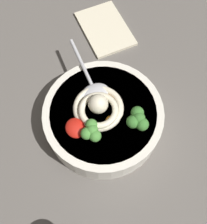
{
  "coord_description": "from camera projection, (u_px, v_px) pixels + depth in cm",
  "views": [
    {
      "loc": [
        20.41,
        -9.68,
        61.37
      ],
      "look_at": [
        0.13,
        1.85,
        10.69
      ],
      "focal_mm": 43.32,
      "sensor_mm": 36.0,
      "label": 1
    }
  ],
  "objects": [
    {
      "name": "soup_spoon",
      "position": [
        93.0,
        87.0,
        0.57
      ],
      "size": [
        17.48,
        6.48,
        1.6
      ],
      "rotation": [
        0.0,
        0.0,
        3.02
      ],
      "color": "#B7B7BC",
      "rests_on": "soup_bowl"
    },
    {
      "name": "soup_bowl",
      "position": [
        104.0,
        118.0,
        0.59
      ],
      "size": [
        25.4,
        25.4,
        6.86
      ],
      "color": "silver",
      "rests_on": "table_slab"
    },
    {
      "name": "table_slab",
      "position": [
        96.0,
        131.0,
        0.63
      ],
      "size": [
        111.42,
        111.42,
        3.83
      ],
      "primitive_type": "cube",
      "color": "#5B5651",
      "rests_on": "ground"
    },
    {
      "name": "carrot_slice_left",
      "position": [
        111.0,
        98.0,
        0.57
      ],
      "size": [
        2.21,
        2.21,
        0.79
      ],
      "primitive_type": "cylinder",
      "color": "orange",
      "rests_on": "soup_bowl"
    },
    {
      "name": "broccoli_floret_center",
      "position": [
        91.0,
        131.0,
        0.52
      ],
      "size": [
        4.67,
        4.02,
        3.69
      ],
      "color": "#7A9E60",
      "rests_on": "soup_bowl"
    },
    {
      "name": "chili_sauce_dollop",
      "position": [
        76.0,
        128.0,
        0.53
      ],
      "size": [
        4.42,
        3.98,
        1.99
      ],
      "primitive_type": "ellipsoid",
      "color": "red",
      "rests_on": "soup_bowl"
    },
    {
      "name": "carrot_slice_far",
      "position": [
        111.0,
        121.0,
        0.55
      ],
      "size": [
        2.33,
        2.33,
        0.4
      ],
      "primitive_type": "cylinder",
      "color": "orange",
      "rests_on": "soup_bowl"
    },
    {
      "name": "folded_napkin",
      "position": [
        105.0,
        29.0,
        0.73
      ],
      "size": [
        17.72,
        13.05,
        0.8
      ],
      "primitive_type": "cube",
      "rotation": [
        0.0,
        0.0,
        -0.1
      ],
      "color": "beige",
      "rests_on": "table_slab"
    },
    {
      "name": "broccoli_floret_right",
      "position": [
        138.0,
        119.0,
        0.52
      ],
      "size": [
        5.08,
        4.37,
        4.02
      ],
      "color": "#7A9E60",
      "rests_on": "soup_bowl"
    },
    {
      "name": "noodle_pile",
      "position": [
        98.0,
        107.0,
        0.55
      ],
      "size": [
        11.53,
        11.31,
        4.63
      ],
      "color": "beige",
      "rests_on": "soup_bowl"
    }
  ]
}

